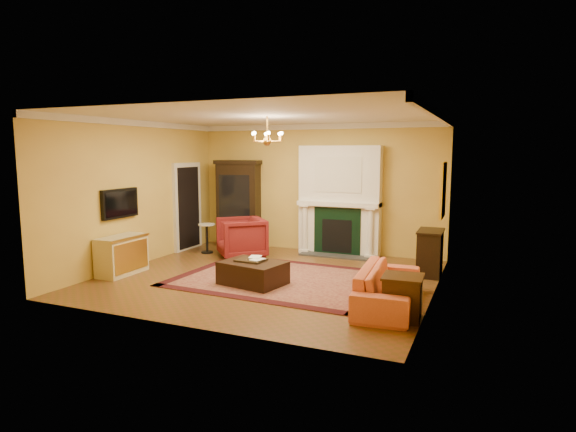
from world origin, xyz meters
The scene contains 26 objects.
floor centered at (0.00, 0.00, -0.01)m, with size 6.00×5.50×0.02m, color brown.
ceiling centered at (0.00, 0.00, 3.01)m, with size 6.00×5.50×0.02m, color silver.
wall_back centered at (0.00, 2.76, 1.50)m, with size 6.00×0.02×3.00m, color gold.
wall_front centered at (0.00, -2.76, 1.50)m, with size 6.00×0.02×3.00m, color gold.
wall_left centered at (-3.01, 0.00, 1.50)m, with size 0.02×5.50×3.00m, color gold.
wall_right centered at (3.01, 0.00, 1.50)m, with size 0.02×5.50×3.00m, color gold.
fireplace centered at (0.60, 2.57, 1.19)m, with size 1.90×0.70×2.50m.
crown_molding centered at (0.00, 0.96, 2.94)m, with size 6.00×5.50×0.12m.
doorway centered at (-2.95, 1.70, 1.05)m, with size 0.08×1.05×2.10m.
tv_panel centered at (-2.95, -0.60, 1.35)m, with size 0.09×0.95×0.58m.
gilt_mirror centered at (2.97, 1.40, 1.65)m, with size 0.06×0.76×1.05m.
chandelier centered at (0.00, 0.00, 2.61)m, with size 0.63×0.55×0.53m.
oriental_rug centered at (0.29, -0.01, 0.01)m, with size 3.80×2.85×0.02m, color #4E101C.
china_cabinet centered at (-1.98, 2.49, 1.03)m, with size 1.03×0.47×2.06m, color black.
wingback_armchair centered at (-1.28, 1.32, 0.50)m, with size 0.97×0.91×1.00m, color maroon.
pedestal_table centered at (-2.28, 1.46, 0.40)m, with size 0.39×0.39×0.69m.
commode centered at (-2.73, -0.85, 0.37)m, with size 0.47×1.00×0.75m, color beige.
coral_sofa centered at (2.42, -0.78, 0.41)m, with size 2.08×0.61×0.81m, color #DF6746.
end_table centered at (2.72, -1.28, 0.30)m, with size 0.52×0.52×0.60m, color #361F0E.
console_table centered at (2.78, 1.41, 0.42)m, with size 0.43×0.76×0.84m, color black.
leather_ottoman centered at (-0.05, -0.53, 0.22)m, with size 1.08×0.79×0.40m, color black.
ottoman_tray centered at (-0.10, -0.50, 0.44)m, with size 0.50×0.39×0.03m, color black.
book_a centered at (-0.18, -0.39, 0.59)m, with size 0.20×0.03×0.27m, color gray.
book_b centered at (-0.05, -0.50, 0.58)m, with size 0.19×0.02×0.26m, color gray.
topiary_left centered at (-0.05, 2.53, 1.46)m, with size 0.16×0.16×0.42m.
topiary_right centered at (1.24, 2.53, 1.45)m, with size 0.15×0.15×0.40m.
Camera 1 is at (3.80, -8.00, 2.37)m, focal length 30.00 mm.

